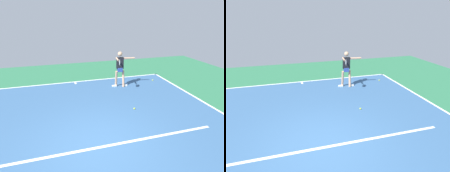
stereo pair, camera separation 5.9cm
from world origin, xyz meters
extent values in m
plane|color=#2D754C|center=(0.00, 0.00, 0.00)|extent=(19.45, 19.45, 0.00)
cube|color=#38608E|center=(0.00, 0.00, 0.00)|extent=(9.74, 11.24, 0.00)
cube|color=white|center=(0.00, -5.57, 0.00)|extent=(9.74, 0.10, 0.01)
cube|color=white|center=(0.00, 0.06, 0.00)|extent=(7.30, 0.10, 0.01)
cube|color=white|center=(0.00, -5.37, 0.00)|extent=(0.10, 0.30, 0.01)
cylinder|color=tan|center=(-2.25, -4.23, 0.41)|extent=(0.15, 0.31, 0.84)
cube|color=white|center=(-2.34, -4.22, 0.04)|extent=(0.25, 0.14, 0.07)
cylinder|color=tan|center=(-1.90, -4.29, 0.41)|extent=(0.15, 0.31, 0.84)
cube|color=white|center=(-1.81, -4.30, 0.04)|extent=(0.25, 0.14, 0.07)
cube|color=#2D4799|center=(-2.08, -4.26, 0.87)|extent=(0.28, 0.24, 0.20)
cube|color=black|center=(-2.08, -4.26, 1.20)|extent=(0.36, 0.23, 0.54)
sphere|color=tan|center=(-2.08, -4.26, 1.64)|extent=(0.22, 0.22, 0.22)
cylinder|color=tan|center=(-2.51, -4.19, 1.42)|extent=(0.55, 0.16, 0.08)
cylinder|color=tan|center=(-1.87, -4.02, 1.45)|extent=(0.16, 0.55, 0.08)
cylinder|color=black|center=(-1.81, -3.65, 1.45)|extent=(0.06, 0.22, 0.03)
torus|color=black|center=(-1.77, -3.40, 1.45)|extent=(0.07, 0.29, 0.29)
cylinder|color=silver|center=(-1.77, -3.40, 1.45)|extent=(0.04, 0.25, 0.25)
sphere|color=#CCE033|center=(-1.82, -1.74, 0.03)|extent=(0.07, 0.07, 0.07)
sphere|color=yellow|center=(-4.07, -4.55, 0.03)|extent=(0.07, 0.07, 0.07)
camera|label=1|loc=(0.91, 4.37, 3.47)|focal=31.13mm
camera|label=2|loc=(0.85, 4.38, 3.47)|focal=31.13mm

